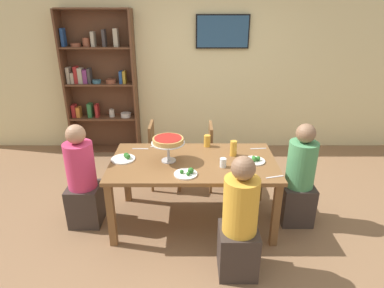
% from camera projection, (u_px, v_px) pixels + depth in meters
% --- Properties ---
extents(ground_plane, '(12.00, 12.00, 0.00)m').
position_uv_depth(ground_plane, '(192.00, 220.00, 3.72)').
color(ground_plane, '#846042').
extents(rear_partition, '(8.00, 0.12, 2.80)m').
position_uv_depth(rear_partition, '(191.00, 63.00, 5.20)').
color(rear_partition, beige).
rests_on(rear_partition, ground_plane).
extents(dining_table, '(1.73, 0.94, 0.74)m').
position_uv_depth(dining_table, '(192.00, 168.00, 3.46)').
color(dining_table, brown).
rests_on(dining_table, ground_plane).
extents(bookshelf, '(1.10, 0.30, 2.21)m').
position_uv_depth(bookshelf, '(98.00, 82.00, 5.13)').
color(bookshelf, brown).
rests_on(bookshelf, ground_plane).
extents(television, '(0.80, 0.05, 0.49)m').
position_uv_depth(television, '(221.00, 32.00, 4.93)').
color(television, black).
extents(diner_near_right, '(0.34, 0.34, 1.15)m').
position_uv_depth(diner_near_right, '(238.00, 226.00, 2.82)').
color(diner_near_right, '#382D28').
rests_on(diner_near_right, ground_plane).
extents(diner_head_west, '(0.34, 0.34, 1.15)m').
position_uv_depth(diner_head_west, '(81.00, 183.00, 3.50)').
color(diner_head_west, '#382D28').
rests_on(diner_head_west, ground_plane).
extents(diner_head_east, '(0.34, 0.34, 1.15)m').
position_uv_depth(diner_head_east, '(297.00, 181.00, 3.53)').
color(diner_head_east, '#382D28').
rests_on(diner_head_east, ground_plane).
extents(chair_far_right, '(0.40, 0.40, 0.87)m').
position_uv_depth(chair_far_right, '(217.00, 153.00, 4.22)').
color(chair_far_right, brown).
rests_on(chair_far_right, ground_plane).
extents(chair_far_left, '(0.40, 0.40, 0.87)m').
position_uv_depth(chair_far_left, '(159.00, 152.00, 4.26)').
color(chair_far_left, brown).
rests_on(chair_far_left, ground_plane).
extents(deep_dish_pizza_stand, '(0.35, 0.35, 0.26)m').
position_uv_depth(deep_dish_pizza_stand, '(167.00, 142.00, 3.34)').
color(deep_dish_pizza_stand, silver).
rests_on(deep_dish_pizza_stand, dining_table).
extents(salad_plate_near_diner, '(0.25, 0.25, 0.07)m').
position_uv_depth(salad_plate_near_diner, '(123.00, 158.00, 3.45)').
color(salad_plate_near_diner, white).
rests_on(salad_plate_near_diner, dining_table).
extents(salad_plate_far_diner, '(0.23, 0.23, 0.07)m').
position_uv_depth(salad_plate_far_diner, '(253.00, 160.00, 3.41)').
color(salad_plate_far_diner, white).
rests_on(salad_plate_far_diner, dining_table).
extents(salad_plate_spare, '(0.23, 0.23, 0.07)m').
position_uv_depth(salad_plate_spare, '(185.00, 173.00, 3.15)').
color(salad_plate_spare, white).
rests_on(salad_plate_spare, dining_table).
extents(beer_glass_amber_tall, '(0.08, 0.08, 0.14)m').
position_uv_depth(beer_glass_amber_tall, '(206.00, 141.00, 3.76)').
color(beer_glass_amber_tall, gold).
rests_on(beer_glass_amber_tall, dining_table).
extents(beer_glass_amber_short, '(0.07, 0.07, 0.17)m').
position_uv_depth(beer_glass_amber_short, '(232.00, 148.00, 3.53)').
color(beer_glass_amber_short, gold).
rests_on(beer_glass_amber_short, dining_table).
extents(water_glass_clear_near, '(0.07, 0.07, 0.09)m').
position_uv_depth(water_glass_clear_near, '(222.00, 163.00, 3.29)').
color(water_glass_clear_near, white).
rests_on(water_glass_clear_near, dining_table).
extents(cutlery_fork_near, '(0.18, 0.02, 0.00)m').
position_uv_depth(cutlery_fork_near, '(139.00, 149.00, 3.71)').
color(cutlery_fork_near, silver).
rests_on(cutlery_fork_near, dining_table).
extents(cutlery_knife_near, '(0.18, 0.06, 0.00)m').
position_uv_depth(cutlery_knife_near, '(273.00, 177.00, 3.11)').
color(cutlery_knife_near, silver).
rests_on(cutlery_knife_near, dining_table).
extents(cutlery_fork_far, '(0.18, 0.07, 0.00)m').
position_uv_depth(cutlery_fork_far, '(157.00, 146.00, 3.78)').
color(cutlery_fork_far, silver).
rests_on(cutlery_fork_far, dining_table).
extents(cutlery_knife_far, '(0.17, 0.08, 0.00)m').
position_uv_depth(cutlery_knife_far, '(248.00, 179.00, 3.08)').
color(cutlery_knife_far, silver).
rests_on(cutlery_knife_far, dining_table).
extents(cutlery_spare_fork, '(0.18, 0.03, 0.00)m').
position_uv_depth(cutlery_spare_fork, '(257.00, 148.00, 3.72)').
color(cutlery_spare_fork, silver).
rests_on(cutlery_spare_fork, dining_table).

